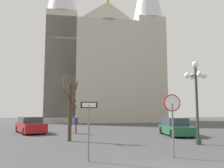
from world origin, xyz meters
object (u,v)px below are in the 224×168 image
at_px(one_way_arrow_sign, 89,123).
at_px(parked_car_far_red, 30,125).
at_px(cathedral, 105,59).
at_px(parked_car_near_green, 176,127).
at_px(pedestrian_standing, 70,122).
at_px(street_lamp, 196,87).
at_px(bare_tree, 70,109).
at_px(pedestrian_walking, 76,123).
at_px(stop_sign, 172,113).

relative_size(one_way_arrow_sign, parked_car_far_red, 0.50).
height_order(cathedral, parked_car_far_red, cathedral).
distance_m(parked_car_near_green, pedestrian_standing, 9.54).
xyz_separation_m(street_lamp, bare_tree, (-8.04, 2.23, -1.39)).
relative_size(bare_tree, pedestrian_walking, 2.82).
relative_size(street_lamp, bare_tree, 1.13).
distance_m(cathedral, stop_sign, 33.53).
bearing_deg(pedestrian_walking, stop_sign, -65.13).
distance_m(street_lamp, bare_tree, 8.46).
height_order(cathedral, street_lamp, cathedral).
height_order(bare_tree, pedestrian_standing, bare_tree).
bearing_deg(street_lamp, bare_tree, 164.50).
height_order(street_lamp, pedestrian_standing, street_lamp).
xyz_separation_m(one_way_arrow_sign, pedestrian_standing, (-1.85, 12.44, -0.62)).
bearing_deg(cathedral, one_way_arrow_sign, -94.55).
xyz_separation_m(parked_car_near_green, pedestrian_walking, (-8.34, 2.05, 0.30)).
bearing_deg(pedestrian_walking, one_way_arrow_sign, -83.79).
distance_m(cathedral, parked_car_far_red, 24.27).
xyz_separation_m(cathedral, parked_car_far_red, (-8.05, -20.13, -10.92)).
distance_m(street_lamp, parked_car_far_red, 14.96).
bearing_deg(pedestrian_standing, pedestrian_walking, -62.59).
height_order(cathedral, pedestrian_walking, cathedral).
xyz_separation_m(one_way_arrow_sign, parked_car_far_red, (-5.47, 12.43, -0.88)).
bearing_deg(parked_car_near_green, pedestrian_walking, 166.20).
bearing_deg(pedestrian_walking, pedestrian_standing, 117.41).
height_order(cathedral, pedestrian_standing, cathedral).
bearing_deg(bare_tree, cathedral, 81.42).
bearing_deg(stop_sign, pedestrian_walking, 114.87).
distance_m(cathedral, street_lamp, 29.79).
xyz_separation_m(stop_sign, one_way_arrow_sign, (-3.77, -0.47, -0.40)).
height_order(one_way_arrow_sign, pedestrian_standing, one_way_arrow_sign).
bearing_deg(cathedral, street_lamp, -81.78).
distance_m(parked_car_near_green, parked_car_far_red, 12.99).
height_order(one_way_arrow_sign, pedestrian_walking, one_way_arrow_sign).
distance_m(parked_car_near_green, pedestrian_walking, 8.59).
bearing_deg(parked_car_near_green, cathedral, 100.95).
distance_m(street_lamp, pedestrian_standing, 12.15).
bearing_deg(bare_tree, parked_car_far_red, 124.36).
distance_m(street_lamp, pedestrian_walking, 10.89).
distance_m(stop_sign, pedestrian_standing, 13.26).
height_order(bare_tree, parked_car_far_red, bare_tree).
height_order(stop_sign, pedestrian_walking, stop_sign).
distance_m(stop_sign, street_lamp, 4.98).
xyz_separation_m(bare_tree, parked_car_far_red, (-4.11, 6.01, -1.44)).
bearing_deg(street_lamp, one_way_arrow_sign, -147.95).
bearing_deg(street_lamp, pedestrian_walking, 138.33).
bearing_deg(one_way_arrow_sign, parked_car_near_green, 52.23).
xyz_separation_m(stop_sign, parked_car_far_red, (-9.23, 11.97, -1.28)).
bearing_deg(one_way_arrow_sign, pedestrian_walking, 96.21).
height_order(street_lamp, pedestrian_walking, street_lamp).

